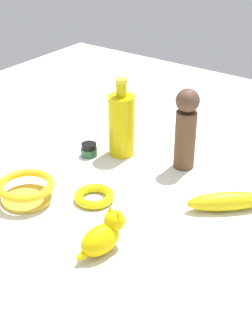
% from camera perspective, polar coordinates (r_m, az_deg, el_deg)
% --- Properties ---
extents(ground, '(2.00, 2.00, 0.00)m').
position_cam_1_polar(ground, '(1.26, -0.00, -3.50)').
color(ground, silver).
extents(bowl, '(0.15, 0.15, 0.05)m').
position_cam_1_polar(bowl, '(1.26, -11.38, -2.36)').
color(bowl, gold).
rests_on(bowl, ground).
extents(cat_figurine, '(0.07, 0.13, 0.09)m').
position_cam_1_polar(cat_figurine, '(1.07, -2.59, -7.69)').
color(cat_figurine, '#E3BE06').
rests_on(cat_figurine, ground).
extents(banana, '(0.18, 0.17, 0.05)m').
position_cam_1_polar(banana, '(1.23, 11.46, -3.76)').
color(banana, yellow).
rests_on(banana, ground).
extents(bottle_tall, '(0.08, 0.08, 0.23)m').
position_cam_1_polar(bottle_tall, '(1.43, -0.52, 5.07)').
color(bottle_tall, '#CBB708').
rests_on(bottle_tall, ground).
extents(bangle, '(0.10, 0.10, 0.02)m').
position_cam_1_polar(bangle, '(1.25, -3.65, -3.25)').
color(bangle, yellow).
rests_on(bangle, ground).
extents(nail_polish_jar, '(0.05, 0.05, 0.04)m').
position_cam_1_polar(nail_polish_jar, '(1.45, -4.24, 2.10)').
color(nail_polish_jar, '#295C36').
rests_on(nail_polish_jar, ground).
extents(person_figure_adult, '(0.08, 0.08, 0.23)m').
position_cam_1_polar(person_figure_adult, '(1.36, 6.86, 4.62)').
color(person_figure_adult, brown).
rests_on(person_figure_adult, ground).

